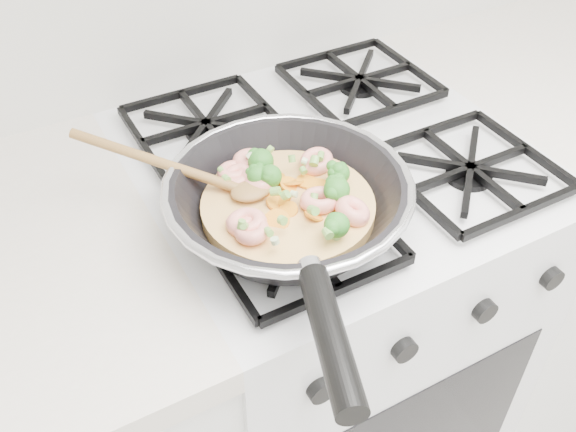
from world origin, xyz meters
TOP-DOWN VIEW (x-y plane):
  - stove at (0.00, 1.70)m, footprint 0.60×0.60m
  - skillet at (-0.15, 1.57)m, footprint 0.39×0.53m

SIDE VIEW (x-z plane):
  - stove at x=0.00m, z-range 0.00..0.92m
  - skillet at x=-0.15m, z-range 0.91..1.01m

